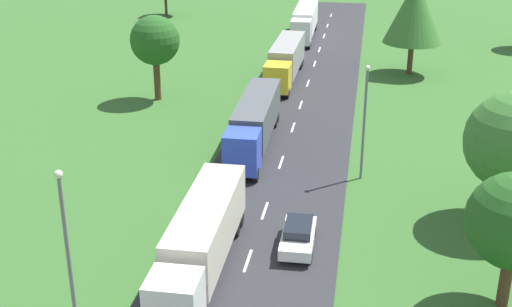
{
  "coord_description": "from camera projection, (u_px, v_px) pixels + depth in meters",
  "views": [
    {
      "loc": [
        5.94,
        -19.12,
        20.31
      ],
      "look_at": [
        -1.64,
        25.85,
        1.3
      ],
      "focal_mm": 48.02,
      "sensor_mm": 36.0,
      "label": 1
    }
  ],
  "objects": [
    {
      "name": "lane_marking_centre",
      "position": [
        274.0,
        185.0,
        47.44
      ],
      "size": [
        0.16,
        124.63,
        0.01
      ],
      "color": "white",
      "rests_on": "road"
    },
    {
      "name": "lamppost_second",
      "position": [
        364.0,
        117.0,
        46.83
      ],
      "size": [
        0.36,
        0.36,
        8.24
      ],
      "color": "slate",
      "rests_on": "ground"
    },
    {
      "name": "truck_second",
      "position": [
        254.0,
        121.0,
        53.23
      ],
      "size": [
        2.75,
        13.96,
        3.62
      ],
      "color": "blue",
      "rests_on": "road"
    },
    {
      "name": "truck_fourth",
      "position": [
        305.0,
        21.0,
        88.06
      ],
      "size": [
        2.69,
        13.3,
        3.71
      ],
      "color": "white",
      "rests_on": "road"
    },
    {
      "name": "truck_third",
      "position": [
        286.0,
        60.0,
        70.35
      ],
      "size": [
        2.63,
        13.31,
        3.74
      ],
      "color": "yellow",
      "rests_on": "road"
    },
    {
      "name": "lamppost_lead",
      "position": [
        69.0,
        259.0,
        28.85
      ],
      "size": [
        0.36,
        0.36,
        9.21
      ],
      "color": "slate",
      "rests_on": "ground"
    },
    {
      "name": "tree_elm",
      "position": [
        155.0,
        41.0,
        63.03
      ],
      "size": [
        4.59,
        4.59,
        8.02
      ],
      "color": "#513823",
      "rests_on": "ground"
    },
    {
      "name": "truck_lead",
      "position": [
        202.0,
        237.0,
        36.43
      ],
      "size": [
        2.59,
        13.0,
        3.69
      ],
      "color": "white",
      "rests_on": "road"
    },
    {
      "name": "road",
      "position": [
        276.0,
        179.0,
        48.41
      ],
      "size": [
        10.0,
        140.0,
        0.06
      ],
      "primitive_type": "cube",
      "color": "#2B2B30",
      "rests_on": "ground"
    },
    {
      "name": "car_second",
      "position": [
        298.0,
        235.0,
        39.3
      ],
      "size": [
        1.91,
        4.37,
        1.5
      ],
      "color": "white",
      "rests_on": "road"
    },
    {
      "name": "tree_maple",
      "position": [
        415.0,
        10.0,
        70.68
      ],
      "size": [
        6.15,
        6.15,
        10.18
      ],
      "color": "#513823",
      "rests_on": "ground"
    }
  ]
}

